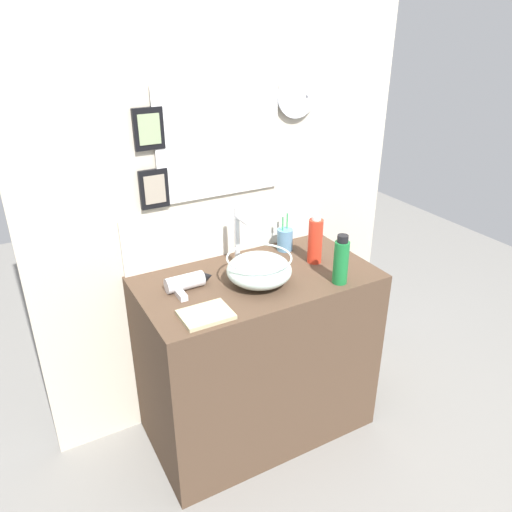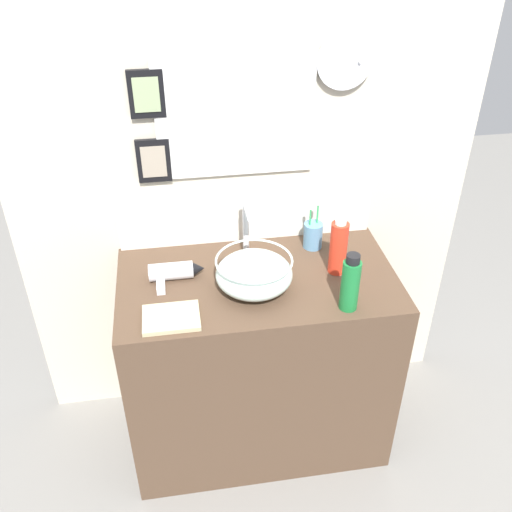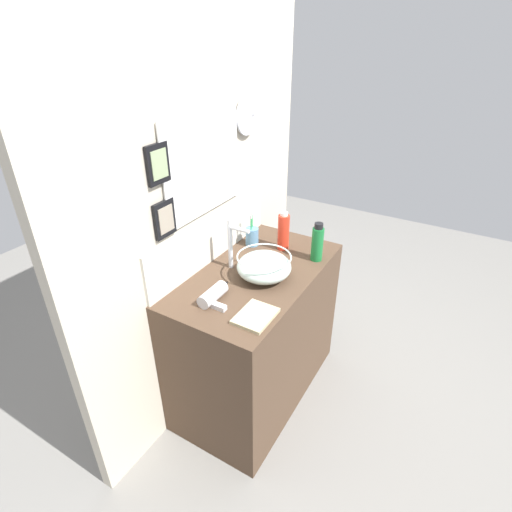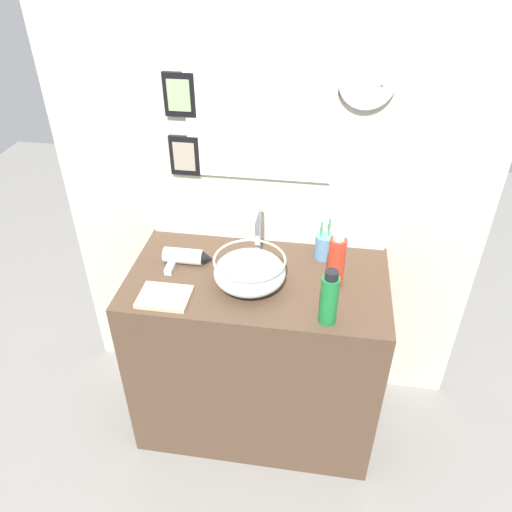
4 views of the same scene
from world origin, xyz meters
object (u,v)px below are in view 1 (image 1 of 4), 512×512
toothbrush_cup (285,239)px  lotion_bottle (316,241)px  hair_drier (188,282)px  hand_towel (206,315)px  soap_dispenser (341,261)px  glass_bowl_sink (259,269)px  faucet (238,233)px

toothbrush_cup → lotion_bottle: lotion_bottle is taller
hair_drier → hand_towel: hair_drier is taller
toothbrush_cup → lotion_bottle: bearing=-74.8°
soap_dispenser → hand_towel: soap_dispenser is taller
lotion_bottle → hand_towel: lotion_bottle is taller
glass_bowl_sink → lotion_bottle: lotion_bottle is taller
soap_dispenser → hand_towel: (-0.60, 0.03, -0.09)m
soap_dispenser → lotion_bottle: (0.02, 0.21, 0.00)m
toothbrush_cup → hand_towel: (-0.57, -0.36, -0.05)m
glass_bowl_sink → faucet: faucet is taller
glass_bowl_sink → toothbrush_cup: (0.27, 0.23, -0.01)m
hair_drier → toothbrush_cup: toothbrush_cup is taller
soap_dispenser → lotion_bottle: size_ratio=0.97×
hand_towel → glass_bowl_sink: bearing=23.0°
toothbrush_cup → lotion_bottle: (0.05, -0.18, 0.05)m
faucet → hand_towel: size_ratio=1.45×
faucet → lotion_bottle: faucet is taller
toothbrush_cup → soap_dispenser: bearing=-85.6°
glass_bowl_sink → lotion_bottle: 0.33m
faucet → lotion_bottle: 0.35m
glass_bowl_sink → hand_towel: 0.33m
faucet → toothbrush_cup: (0.27, 0.05, -0.10)m
hair_drier → lotion_bottle: bearing=-4.8°
glass_bowl_sink → lotion_bottle: size_ratio=1.22×
lotion_bottle → toothbrush_cup: bearing=105.2°
toothbrush_cup → glass_bowl_sink: bearing=-139.4°
soap_dispenser → lotion_bottle: lotion_bottle is taller
glass_bowl_sink → hand_towel: (-0.30, -0.13, -0.06)m
faucet → hand_towel: bearing=-133.8°
hair_drier → toothbrush_cup: bearing=13.3°
hair_drier → soap_dispenser: 0.64m
faucet → soap_dispenser: 0.46m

